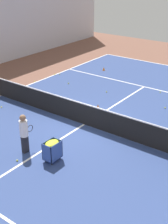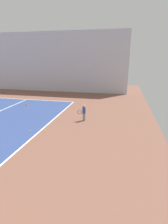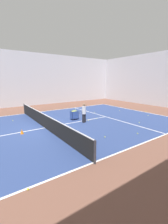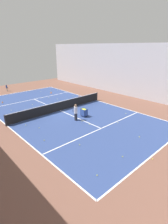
{
  "view_description": "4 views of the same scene",
  "coord_description": "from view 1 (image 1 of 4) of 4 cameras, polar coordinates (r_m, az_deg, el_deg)",
  "views": [
    {
      "loc": [
        -7.6,
        10.23,
        6.71
      ],
      "look_at": [
        0.0,
        0.0,
        0.64
      ],
      "focal_mm": 50.0,
      "sensor_mm": 36.0,
      "label": 1
    },
    {
      "loc": [
        -10.03,
        -15.64,
        4.11
      ],
      "look_at": [
        0.96,
        -13.21,
        0.6
      ],
      "focal_mm": 28.0,
      "sensor_mm": 36.0,
      "label": 2
    },
    {
      "loc": [
        10.38,
        -3.65,
        3.48
      ],
      "look_at": [
        0.46,
        3.23,
        0.9
      ],
      "focal_mm": 24.0,
      "sensor_mm": 36.0,
      "label": 3
    },
    {
      "loc": [
        10.38,
        15.16,
        6.71
      ],
      "look_at": [
        -0.79,
        3.04,
        0.48
      ],
      "focal_mm": 28.0,
      "sensor_mm": 36.0,
      "label": 4
    }
  ],
  "objects": [
    {
      "name": "tennis_ball_27",
      "position": [
        18.48,
        13.76,
        3.55
      ],
      "size": [
        0.07,
        0.07,
        0.07
      ],
      "primitive_type": "sphere",
      "color": "yellow",
      "rests_on": "ground"
    },
    {
      "name": "tennis_ball_14",
      "position": [
        19.88,
        -9.01,
        5.54
      ],
      "size": [
        0.07,
        0.07,
        0.07
      ],
      "primitive_type": "sphere",
      "color": "yellow",
      "rests_on": "ground"
    },
    {
      "name": "tennis_ball_19",
      "position": [
        21.07,
        -5.34,
        6.89
      ],
      "size": [
        0.07,
        0.07,
        0.07
      ],
      "primitive_type": "sphere",
      "color": "yellow",
      "rests_on": "ground"
    },
    {
      "name": "training_cone_0",
      "position": [
        21.87,
        3.63,
        7.91
      ],
      "size": [
        0.18,
        0.18,
        0.25
      ],
      "primitive_type": "cone",
      "color": "orange",
      "rests_on": "ground"
    },
    {
      "name": "ground_plane",
      "position": [
        14.4,
        0.0,
        -2.3
      ],
      "size": [
        36.08,
        36.08,
        0.0
      ],
      "primitive_type": "plane",
      "color": "brown"
    },
    {
      "name": "tennis_net",
      "position": [
        14.15,
        0.0,
        -0.32
      ],
      "size": [
        11.95,
        0.1,
        1.07
      ],
      "color": "#2D2D33",
      "rests_on": "ground"
    },
    {
      "name": "tennis_ball_3",
      "position": [
        18.05,
        4.15,
        3.71
      ],
      "size": [
        0.07,
        0.07,
        0.07
      ],
      "primitive_type": "sphere",
      "color": "yellow",
      "rests_on": "ground"
    },
    {
      "name": "line_sideline_right",
      "position": [
        18.16,
        -14.94,
        2.9
      ],
      "size": [
        0.1,
        22.17,
        0.0
      ],
      "primitive_type": "cube",
      "color": "white",
      "rests_on": "ground"
    },
    {
      "name": "training_cone_2",
      "position": [
        15.76,
        2.57,
        0.89
      ],
      "size": [
        0.22,
        0.22,
        0.32
      ],
      "primitive_type": "cone",
      "color": "orange",
      "rests_on": "ground"
    },
    {
      "name": "tennis_ball_23",
      "position": [
        12.1,
        -12.13,
        -8.66
      ],
      "size": [
        0.07,
        0.07,
        0.07
      ],
      "primitive_type": "sphere",
      "color": "yellow",
      "rests_on": "ground"
    },
    {
      "name": "tennis_ball_8",
      "position": [
        16.51,
        14.59,
        0.76
      ],
      "size": [
        0.07,
        0.07,
        0.07
      ],
      "primitive_type": "sphere",
      "color": "yellow",
      "rests_on": "ground"
    },
    {
      "name": "line_service_near",
      "position": [
        19.21,
        10.94,
        4.57
      ],
      "size": [
        11.65,
        0.1,
        0.0
      ],
      "primitive_type": "cube",
      "color": "white",
      "rests_on": "ground"
    },
    {
      "name": "coach_at_net",
      "position": [
        12.14,
        -10.92,
        -3.46
      ],
      "size": [
        0.35,
        0.66,
        1.63
      ],
      "rotation": [
        0.0,
        0.0,
        -1.64
      ],
      "color": "black",
      "rests_on": "ground"
    },
    {
      "name": "ball_cart",
      "position": [
        11.65,
        -5.84,
        -6.44
      ],
      "size": [
        0.46,
        0.64,
        0.83
      ],
      "color": "#2D478C",
      "rests_on": "ground"
    },
    {
      "name": "tennis_ball_1",
      "position": [
        21.1,
        -4.48,
        6.96
      ],
      "size": [
        0.07,
        0.07,
        0.07
      ],
      "primitive_type": "sphere",
      "color": "yellow",
      "rests_on": "ground"
    },
    {
      "name": "line_centre_service",
      "position": [
        14.4,
        0.0,
        -2.29
      ],
      "size": [
        0.1,
        12.19,
        0.0
      ],
      "primitive_type": "cube",
      "color": "white",
      "rests_on": "ground"
    },
    {
      "name": "court_playing_area",
      "position": [
        14.4,
        0.0,
        -2.3
      ],
      "size": [
        11.65,
        22.17,
        0.0
      ],
      "color": "navy",
      "rests_on": "ground"
    },
    {
      "name": "tennis_ball_10",
      "position": [
        16.61,
        -14.86,
        0.89
      ],
      "size": [
        0.07,
        0.07,
        0.07
      ],
      "primitive_type": "sphere",
      "color": "yellow",
      "rests_on": "ground"
    },
    {
      "name": "tennis_ball_0",
      "position": [
        19.34,
        -2.86,
        5.25
      ],
      "size": [
        0.07,
        0.07,
        0.07
      ],
      "primitive_type": "sphere",
      "color": "yellow",
      "rests_on": "ground"
    }
  ]
}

